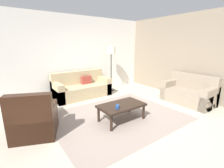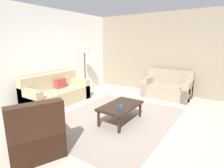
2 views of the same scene
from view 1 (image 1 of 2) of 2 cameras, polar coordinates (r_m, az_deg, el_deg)
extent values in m
plane|color=#B2A893|center=(4.17, 2.05, -11.67)|extent=(8.00, 8.00, 0.00)
cube|color=silver|center=(6.03, -13.36, 9.84)|extent=(6.00, 0.12, 2.80)
cube|color=gray|center=(6.09, 25.40, 8.91)|extent=(0.12, 5.20, 2.80)
cube|color=gray|center=(4.17, 2.05, -11.62)|extent=(3.17, 2.53, 0.01)
cube|color=tan|center=(5.70, -10.58, -2.45)|extent=(1.93, 0.88, 0.42)
cube|color=tan|center=(5.92, -12.01, 0.42)|extent=(1.93, 0.24, 0.88)
cube|color=tan|center=(5.38, -18.97, -2.87)|extent=(0.20, 0.88, 0.62)
cube|color=tan|center=(6.07, -3.25, -0.21)|extent=(0.20, 0.88, 0.62)
cube|color=#99382D|center=(5.79, -9.19, 1.46)|extent=(0.36, 0.12, 0.28)
cube|color=gray|center=(5.55, 25.38, -4.07)|extent=(0.82, 1.48, 0.42)
cube|color=gray|center=(5.73, 27.04, -1.30)|extent=(0.24, 1.48, 0.88)
cube|color=gray|center=(5.83, 20.03, -1.67)|extent=(0.82, 0.20, 0.62)
cube|color=gray|center=(5.26, 31.56, -4.62)|extent=(0.82, 0.20, 0.62)
cube|color=black|center=(3.71, -25.64, -12.83)|extent=(1.05, 1.05, 0.44)
cube|color=black|center=(3.34, -27.21, -11.18)|extent=(0.81, 0.50, 0.95)
cube|color=black|center=(3.61, -20.73, -11.63)|extent=(0.46, 0.80, 0.60)
cube|color=black|center=(3.76, -30.62, -11.70)|extent=(0.46, 0.80, 0.60)
cube|color=black|center=(4.38, -23.55, -8.71)|extent=(0.56, 0.56, 0.40)
cylinder|color=black|center=(3.48, -0.27, -13.87)|extent=(0.06, 0.06, 0.36)
cylinder|color=black|center=(4.07, 11.22, -9.82)|extent=(0.06, 0.06, 0.36)
cylinder|color=black|center=(3.87, -4.82, -10.89)|extent=(0.06, 0.06, 0.36)
cylinder|color=black|center=(4.41, 6.26, -7.70)|extent=(0.06, 0.06, 0.36)
cube|color=black|center=(3.85, 3.46, -7.67)|extent=(1.10, 0.64, 0.05)
cylinder|color=#1E478C|center=(3.59, 1.99, -8.16)|extent=(0.09, 0.09, 0.09)
cylinder|color=black|center=(6.44, -0.30, -2.09)|extent=(0.28, 0.28, 0.03)
cylinder|color=#262626|center=(6.27, -0.30, 4.15)|extent=(0.04, 0.04, 1.45)
cylinder|color=beige|center=(6.18, -0.31, 11.98)|extent=(0.32, 0.32, 0.26)
camera|label=2|loc=(1.29, -89.58, -0.09)|focal=28.77mm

